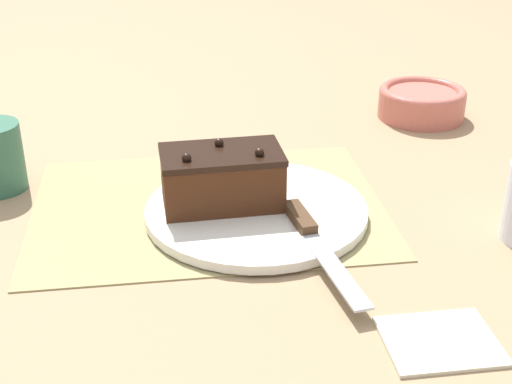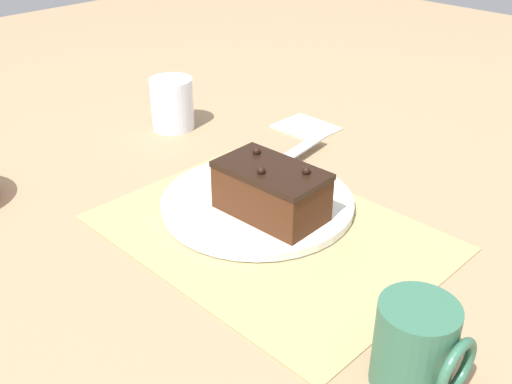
{
  "view_description": "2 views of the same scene",
  "coord_description": "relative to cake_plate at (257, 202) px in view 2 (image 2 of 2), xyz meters",
  "views": [
    {
      "loc": [
        0.05,
        0.84,
        0.44
      ],
      "look_at": [
        -0.06,
        0.03,
        0.04
      ],
      "focal_mm": 50.0,
      "sensor_mm": 36.0,
      "label": 1
    },
    {
      "loc": [
        0.48,
        -0.51,
        0.46
      ],
      "look_at": [
        -0.03,
        0.0,
        0.05
      ],
      "focal_mm": 42.0,
      "sensor_mm": 36.0,
      "label": 2
    }
  ],
  "objects": [
    {
      "name": "ground_plane",
      "position": [
        0.06,
        -0.04,
        -0.01
      ],
      "size": [
        3.0,
        3.0,
        0.0
      ],
      "primitive_type": "plane",
      "color": "#9E7F5B"
    },
    {
      "name": "placemat_woven",
      "position": [
        0.06,
        -0.04,
        -0.01
      ],
      "size": [
        0.46,
        0.34,
        0.0
      ],
      "primitive_type": "cube",
      "color": "tan",
      "rests_on": "ground_plane"
    },
    {
      "name": "cake_plate",
      "position": [
        0.0,
        0.0,
        0.0
      ],
      "size": [
        0.29,
        0.29,
        0.01
      ],
      "color": "white",
      "rests_on": "placemat_woven"
    },
    {
      "name": "chocolate_cake",
      "position": [
        0.04,
        -0.02,
        0.04
      ],
      "size": [
        0.16,
        0.09,
        0.08
      ],
      "rotation": [
        0.0,
        0.0,
        0.04
      ],
      "color": "#472614",
      "rests_on": "cake_plate"
    },
    {
      "name": "serving_knife",
      "position": [
        -0.05,
        0.09,
        0.01
      ],
      "size": [
        0.05,
        0.23,
        0.01
      ],
      "rotation": [
        0.0,
        0.0,
        0.15
      ],
      "color": "#472D19",
      "rests_on": "cake_plate"
    },
    {
      "name": "drinking_glass",
      "position": [
        -0.33,
        0.1,
        0.04
      ],
      "size": [
        0.08,
        0.08,
        0.1
      ],
      "color": "white",
      "rests_on": "ground_plane"
    },
    {
      "name": "coffee_mug",
      "position": [
        0.35,
        -0.13,
        0.04
      ],
      "size": [
        0.09,
        0.08,
        0.1
      ],
      "color": "#33664C",
      "rests_on": "ground_plane"
    },
    {
      "name": "folded_napkin",
      "position": [
        -0.14,
        0.28,
        -0.01
      ],
      "size": [
        0.11,
        0.09,
        0.01
      ],
      "primitive_type": "cube",
      "color": "beige",
      "rests_on": "ground_plane"
    }
  ]
}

